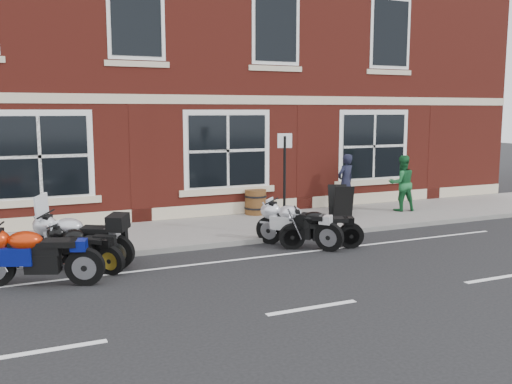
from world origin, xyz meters
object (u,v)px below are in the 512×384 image
at_px(moto_touring_silver, 78,237).
at_px(moto_naked_black, 320,227).
at_px(pedestrian_right, 402,183).
at_px(pedestrian_left, 346,182).
at_px(a_board_sign, 341,201).
at_px(moto_sport_black, 83,246).
at_px(moto_sport_red, 38,254).
at_px(barrel_planter, 256,202).
at_px(moto_sport_silver, 298,223).
at_px(parking_sign, 285,177).

height_order(moto_touring_silver, moto_naked_black, moto_touring_silver).
bearing_deg(pedestrian_right, pedestrian_left, -15.61).
bearing_deg(a_board_sign, moto_sport_black, -145.33).
height_order(moto_touring_silver, pedestrian_right, pedestrian_right).
xyz_separation_m(pedestrian_left, a_board_sign, (-0.71, -0.86, -0.40)).
bearing_deg(pedestrian_left, moto_sport_red, 7.24).
relative_size(moto_sport_red, pedestrian_left, 1.27).
relative_size(moto_naked_black, a_board_sign, 2.07).
height_order(moto_naked_black, barrel_planter, moto_naked_black).
relative_size(moto_sport_silver, a_board_sign, 2.01).
relative_size(moto_touring_silver, moto_sport_silver, 1.06).
relative_size(moto_sport_black, barrel_planter, 2.02).
bearing_deg(pedestrian_left, barrel_planter, -25.82).
height_order(moto_sport_red, moto_naked_black, moto_sport_red).
relative_size(moto_sport_black, a_board_sign, 1.61).
distance_m(moto_sport_red, moto_naked_black, 5.99).
bearing_deg(moto_touring_silver, moto_sport_red, 175.49).
xyz_separation_m(moto_touring_silver, pedestrian_left, (8.09, 2.78, 0.37)).
xyz_separation_m(moto_sport_red, parking_sign, (5.69, 1.54, 0.95)).
distance_m(moto_sport_black, parking_sign, 5.02).
distance_m(moto_sport_black, moto_naked_black, 5.13).
distance_m(moto_sport_silver, pedestrian_left, 4.57).
xyz_separation_m(moto_sport_black, parking_sign, (4.84, 0.87, 1.05)).
bearing_deg(moto_sport_red, moto_naked_black, -65.01).
height_order(pedestrian_right, a_board_sign, pedestrian_right).
bearing_deg(a_board_sign, pedestrian_left, 67.76).
distance_m(moto_touring_silver, barrel_planter, 6.26).
bearing_deg(moto_sport_silver, barrel_planter, 44.55).
bearing_deg(moto_sport_black, a_board_sign, -25.64).
distance_m(moto_sport_black, pedestrian_right, 9.82).
relative_size(moto_sport_red, pedestrian_right, 1.29).
distance_m(moto_sport_silver, a_board_sign, 3.45).
xyz_separation_m(moto_sport_black, pedestrian_left, (8.05, 3.14, 0.49)).
bearing_deg(barrel_planter, parking_sign, -99.64).
xyz_separation_m(moto_sport_black, pedestrian_right, (9.52, 2.35, 0.47)).
height_order(moto_sport_red, parking_sign, parking_sign).
bearing_deg(moto_sport_black, moto_sport_red, 175.14).
relative_size(moto_sport_black, pedestrian_left, 0.85).
distance_m(pedestrian_left, pedestrian_right, 1.67).
distance_m(moto_sport_black, a_board_sign, 7.69).
bearing_deg(barrel_planter, moto_naked_black, -92.64).
bearing_deg(moto_naked_black, moto_sport_red, 113.08).
height_order(moto_naked_black, parking_sign, parking_sign).
distance_m(moto_naked_black, pedestrian_left, 4.56).
height_order(moto_touring_silver, moto_sport_silver, moto_touring_silver).
bearing_deg(pedestrian_left, a_board_sign, 34.46).
xyz_separation_m(moto_touring_silver, moto_sport_red, (-0.82, -1.02, -0.01)).
xyz_separation_m(moto_sport_red, pedestrian_left, (8.91, 3.80, 0.38)).
relative_size(moto_touring_silver, pedestrian_right, 1.15).
distance_m(moto_touring_silver, pedestrian_left, 8.56).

